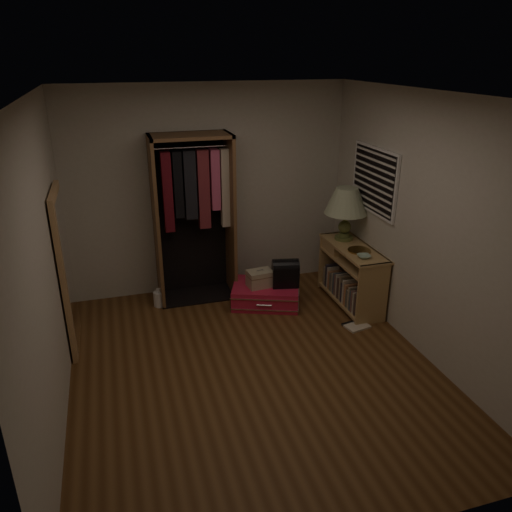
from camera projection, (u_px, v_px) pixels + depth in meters
name	position (u px, v px, depth m)	size (l,w,h in m)	color
ground	(254.00, 368.00, 4.96)	(4.00, 4.00, 0.00)	#533217
room_walls	(261.00, 223.00, 4.44)	(3.52, 4.02, 2.60)	beige
console_bookshelf	(350.00, 273.00, 6.13)	(0.42, 1.12, 0.75)	tan
open_wardrobe	(194.00, 205.00, 6.01)	(0.95, 0.50, 2.05)	brown
floor_mirror	(66.00, 271.00, 5.07)	(0.06, 0.80, 1.70)	tan
pink_suitcase	(266.00, 294.00, 6.19)	(0.98, 0.85, 0.25)	red
train_case	(260.00, 278.00, 6.07)	(0.32, 0.24, 0.22)	tan
black_bag	(285.00, 272.00, 6.07)	(0.36, 0.27, 0.35)	black
table_lamp	(346.00, 202.00, 6.03)	(0.65, 0.65, 0.66)	#515C2C
brass_tray	(359.00, 250.00, 5.84)	(0.35, 0.35, 0.02)	olive
ceramic_bowl	(364.00, 256.00, 5.64)	(0.15, 0.15, 0.04)	#98B69E
white_jug	(159.00, 299.00, 6.14)	(0.18, 0.18, 0.23)	white
floor_book	(356.00, 325.00, 5.72)	(0.30, 0.26, 0.02)	beige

